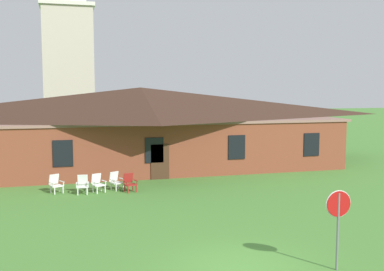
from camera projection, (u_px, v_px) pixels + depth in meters
name	position (u px, v px, depth m)	size (l,w,h in m)	color
ground_plane	(240.00, 268.00, 13.59)	(200.00, 200.00, 0.00)	#477F33
brick_building	(141.00, 126.00, 31.48)	(26.95, 10.40, 5.46)	brown
dome_tower	(68.00, 54.00, 45.63)	(5.18, 5.18, 19.38)	#BCB29E
stop_sign	(338.00, 214.00, 13.29)	(0.81, 0.07, 2.40)	slate
lawn_chair_by_porch	(56.00, 183.00, 23.43)	(0.81, 0.85, 0.96)	silver
lawn_chair_near_door	(83.00, 184.00, 23.27)	(0.67, 0.71, 0.96)	silver
lawn_chair_left_end	(98.00, 183.00, 23.62)	(0.80, 0.84, 0.96)	white
lawn_chair_middle	(116.00, 180.00, 24.18)	(0.82, 0.86, 0.96)	white
lawn_chair_right_end	(130.00, 182.00, 23.74)	(0.74, 0.79, 0.96)	maroon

